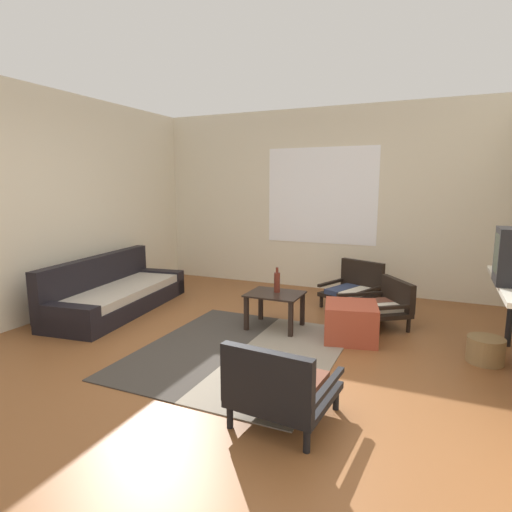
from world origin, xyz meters
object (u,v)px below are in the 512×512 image
couch (115,294)px  armchair_striped_foreground (280,387)px  armchair_by_window (354,287)px  glass_bottle (277,282)px  coffee_table (275,300)px  ottoman_orange (351,322)px  wicker_basket (485,350)px  armchair_corner (380,304)px

couch → armchair_striped_foreground: bearing=-29.3°
armchair_by_window → couch: bearing=-153.3°
armchair_by_window → glass_bottle: 1.35m
couch → armchair_striped_foreground: (2.84, -1.59, 0.05)m
coffee_table → armchair_by_window: (0.64, 1.21, -0.06)m
coffee_table → ottoman_orange: bearing=-1.3°
couch → armchair_by_window: (2.75, 1.39, 0.05)m
armchair_by_window → wicker_basket: (1.43, -1.30, -0.15)m
couch → armchair_by_window: couch is taller
coffee_table → armchair_corner: bearing=28.1°
armchair_by_window → armchair_corner: (0.41, -0.65, -0.01)m
armchair_by_window → armchair_striped_foreground: 2.98m
coffee_table → armchair_striped_foreground: size_ratio=0.86×
couch → armchair_striped_foreground: 3.25m
ottoman_orange → wicker_basket: ottoman_orange is taller
couch → ottoman_orange: 2.96m
glass_bottle → wicker_basket: 2.11m
ottoman_orange → wicker_basket: size_ratio=1.64×
ottoman_orange → wicker_basket: bearing=-3.1°
armchair_corner → ottoman_orange: bearing=-109.6°
couch → wicker_basket: couch is taller
armchair_striped_foreground → coffee_table: bearing=112.3°
armchair_striped_foreground → glass_bottle: (-0.72, 1.82, 0.26)m
couch → armchair_striped_foreground: size_ratio=3.14×
coffee_table → armchair_by_window: armchair_by_window is taller
couch → glass_bottle: size_ratio=7.73×
armchair_striped_foreground → wicker_basket: armchair_striped_foreground is taller
couch → armchair_corner: 3.25m
glass_bottle → ottoman_orange: bearing=-4.8°
armchair_striped_foreground → ottoman_orange: (0.12, 1.75, -0.07)m
couch → ottoman_orange: size_ratio=4.17×
ottoman_orange → glass_bottle: 0.90m
armchair_corner → armchair_striped_foreground: bearing=-98.0°
couch → glass_bottle: same height
coffee_table → glass_bottle: 0.21m
armchair_by_window → wicker_basket: size_ratio=2.54×
armchair_striped_foreground → glass_bottle: 1.97m
armchair_by_window → ottoman_orange: armchair_by_window is taller
glass_bottle → armchair_corner: bearing=25.9°
coffee_table → armchair_corner: size_ratio=0.67×
coffee_table → glass_bottle: (0.00, 0.05, 0.20)m
armchair_striped_foreground → glass_bottle: bearing=111.6°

